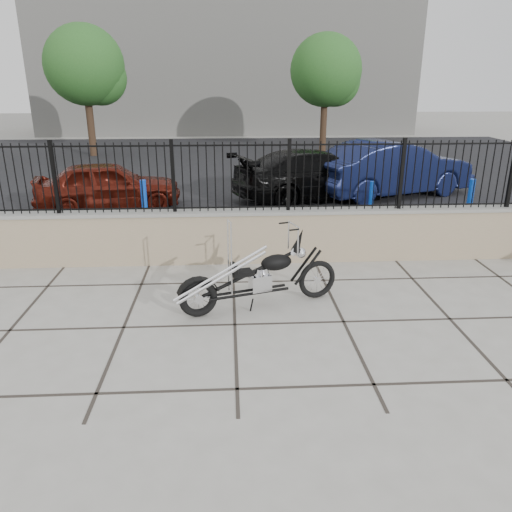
{
  "coord_description": "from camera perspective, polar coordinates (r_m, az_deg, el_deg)",
  "views": [
    {
      "loc": [
        -0.05,
        -6.09,
        3.17
      ],
      "look_at": [
        0.34,
        0.84,
        0.69
      ],
      "focal_mm": 35.0,
      "sensor_mm": 36.0,
      "label": 1
    }
  ],
  "objects": [
    {
      "name": "car_black",
      "position": [
        13.98,
        6.85,
        9.24
      ],
      "size": [
        5.02,
        3.37,
        1.35
      ],
      "primitive_type": "imported",
      "rotation": [
        0.0,
        0.0,
        1.92
      ],
      "color": "black",
      "rests_on": "parking_lot"
    },
    {
      "name": "background_building",
      "position": [
        32.6,
        -3.34,
        21.07
      ],
      "size": [
        22.0,
        6.0,
        8.0
      ],
      "primitive_type": "cube",
      "color": "beige",
      "rests_on": "ground_plane"
    },
    {
      "name": "tree_right",
      "position": [
        23.13,
        8.0,
        20.63
      ],
      "size": [
        3.08,
        3.08,
        5.2
      ],
      "rotation": [
        0.0,
        0.0,
        -0.4
      ],
      "color": "#382619",
      "rests_on": "ground_plane"
    },
    {
      "name": "bollard_a",
      "position": [
        11.24,
        -12.62,
        5.71
      ],
      "size": [
        0.16,
        0.16,
        1.1
      ],
      "primitive_type": "cylinder",
      "rotation": [
        0.0,
        0.0,
        -0.24
      ],
      "color": "#0C16B6",
      "rests_on": "ground_plane"
    },
    {
      "name": "ground_plane",
      "position": [
        6.86,
        -2.42,
        -7.85
      ],
      "size": [
        90.0,
        90.0,
        0.0
      ],
      "primitive_type": "plane",
      "color": "#99968E",
      "rests_on": "ground"
    },
    {
      "name": "chopper_motorcycle",
      "position": [
        7.09,
        0.14,
        -0.81
      ],
      "size": [
        2.32,
        1.06,
        1.38
      ],
      "primitive_type": null,
      "rotation": [
        0.0,
        0.0,
        0.3
      ],
      "color": "black",
      "rests_on": "ground_plane"
    },
    {
      "name": "bollard_c",
      "position": [
        12.17,
        23.22,
        5.58
      ],
      "size": [
        0.17,
        0.17,
        1.08
      ],
      "primitive_type": "cylinder",
      "rotation": [
        0.0,
        0.0,
        -0.36
      ],
      "color": "blue",
      "rests_on": "ground_plane"
    },
    {
      "name": "car_red",
      "position": [
        13.31,
        -16.52,
        7.76
      ],
      "size": [
        3.81,
        2.15,
        1.22
      ],
      "primitive_type": "imported",
      "rotation": [
        0.0,
        0.0,
        1.78
      ],
      "color": "#51140B",
      "rests_on": "parking_lot"
    },
    {
      "name": "car_blue",
      "position": [
        14.75,
        15.23,
        9.62
      ],
      "size": [
        4.97,
        3.23,
        1.55
      ],
      "primitive_type": "imported",
      "rotation": [
        0.0,
        0.0,
        1.94
      ],
      "color": "#10173B",
      "rests_on": "parking_lot"
    },
    {
      "name": "bollard_b",
      "position": [
        12.08,
        13.01,
        6.18
      ],
      "size": [
        0.14,
        0.14,
        0.92
      ],
      "primitive_type": "cylinder",
      "rotation": [
        0.0,
        0.0,
        0.39
      ],
      "color": "blue",
      "rests_on": "ground_plane"
    },
    {
      "name": "parking_lot",
      "position": [
        18.86,
        -3.05,
        9.94
      ],
      "size": [
        30.0,
        30.0,
        0.0
      ],
      "primitive_type": "plane",
      "color": "black",
      "rests_on": "ground"
    },
    {
      "name": "retaining_wall",
      "position": [
        9.0,
        -2.73,
        2.25
      ],
      "size": [
        14.0,
        0.36,
        0.96
      ],
      "primitive_type": "cube",
      "color": "gray",
      "rests_on": "ground_plane"
    },
    {
      "name": "tree_left",
      "position": [
        23.03,
        -19.07,
        20.29
      ],
      "size": [
        3.24,
        3.24,
        5.47
      ],
      "rotation": [
        0.0,
        0.0,
        -0.14
      ],
      "color": "#382619",
      "rests_on": "ground_plane"
    },
    {
      "name": "iron_fence",
      "position": [
        8.74,
        -2.84,
        9.02
      ],
      "size": [
        14.0,
        0.08,
        1.2
      ],
      "primitive_type": "cube",
      "color": "black",
      "rests_on": "retaining_wall"
    }
  ]
}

